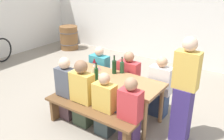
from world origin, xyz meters
TOP-DOWN VIEW (x-y plane):
  - ground_plane at (0.00, 0.00)m, footprint 24.00×24.00m
  - back_wall at (0.00, 3.35)m, footprint 14.00×0.20m
  - tasting_table at (0.00, 0.00)m, footprint 1.81×0.72m
  - bench_near at (0.00, -0.66)m, footprint 1.71×0.30m
  - bench_far at (0.00, 0.66)m, footprint 1.71×0.30m
  - wine_bottle_0 at (-0.09, 0.19)m, footprint 0.08×0.08m
  - wine_bottle_1 at (0.01, 0.30)m, footprint 0.08×0.08m
  - wine_bottle_2 at (-0.13, -0.27)m, footprint 0.07×0.07m
  - wine_glass_0 at (-0.61, 0.27)m, footprint 0.07×0.07m
  - wine_glass_1 at (-0.28, -0.18)m, footprint 0.08×0.08m
  - wine_glass_2 at (-0.49, -0.30)m, footprint 0.07×0.07m
  - wine_glass_3 at (-0.27, -0.02)m, footprint 0.07×0.07m
  - seated_guest_near_0 at (-0.62, -0.51)m, footprint 0.35×0.24m
  - seated_guest_near_1 at (-0.25, -0.51)m, footprint 0.41×0.24m
  - seated_guest_near_2 at (0.21, -0.51)m, footprint 0.36×0.24m
  - seated_guest_near_3 at (0.68, -0.51)m, footprint 0.34×0.24m
  - seated_guest_far_0 at (-0.67, 0.51)m, footprint 0.40×0.24m
  - seated_guest_far_1 at (0.03, 0.51)m, footprint 0.42×0.24m
  - seated_guest_far_2 at (0.69, 0.51)m, footprint 0.39×0.24m
  - standing_host at (1.27, 0.04)m, footprint 0.35×0.24m
  - wine_barrel at (-3.56, 2.55)m, footprint 0.63×0.63m

SIDE VIEW (x-z plane):
  - ground_plane at x=0.00m, z-range 0.00..0.00m
  - bench_near at x=0.00m, z-range 0.12..0.57m
  - bench_far at x=0.00m, z-range 0.12..0.57m
  - wine_barrel at x=-3.56m, z-range 0.00..0.78m
  - seated_guest_far_0 at x=-0.67m, z-range -0.04..1.04m
  - seated_guest_near_2 at x=0.21m, z-range -0.03..1.04m
  - seated_guest_far_1 at x=0.03m, z-range -0.04..1.07m
  - seated_guest_near_3 at x=0.68m, z-range -0.03..1.09m
  - seated_guest_far_2 at x=0.69m, z-range -0.03..1.10m
  - seated_guest_near_0 at x=-0.62m, z-range -0.02..1.13m
  - seated_guest_near_1 at x=-0.25m, z-range -0.03..1.15m
  - tasting_table at x=0.00m, z-range 0.28..1.03m
  - standing_host at x=1.27m, z-range -0.02..1.65m
  - wine_bottle_1 at x=0.01m, z-range 0.71..1.01m
  - wine_glass_0 at x=-0.61m, z-range 0.78..0.95m
  - wine_glass_3 at x=-0.27m, z-range 0.79..0.96m
  - wine_bottle_2 at x=-0.13m, z-range 0.71..1.04m
  - wine_bottle_0 at x=-0.09m, z-range 0.71..1.05m
  - wine_glass_2 at x=-0.49m, z-range 0.79..0.97m
  - wine_glass_1 at x=-0.28m, z-range 0.79..0.98m
  - back_wall at x=0.00m, z-range 0.00..3.20m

